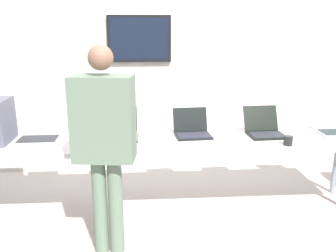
{
  "coord_description": "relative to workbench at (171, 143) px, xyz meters",
  "views": [
    {
      "loc": [
        -0.25,
        -3.14,
        1.73
      ],
      "look_at": [
        -0.03,
        -0.0,
        0.85
      ],
      "focal_mm": 38.06,
      "sensor_mm": 36.0,
      "label": 1
    }
  ],
  "objects": [
    {
      "name": "ground",
      "position": [
        0.0,
        0.0,
        -0.7
      ],
      "size": [
        8.0,
        8.0,
        0.04
      ],
      "primitive_type": "cube",
      "color": "#A49D99"
    },
    {
      "name": "back_wall",
      "position": [
        -0.01,
        1.13,
        0.63
      ],
      "size": [
        8.0,
        0.11,
        2.61
      ],
      "color": "silver",
      "rests_on": "ground"
    },
    {
      "name": "workbench",
      "position": [
        0.0,
        0.0,
        0.0
      ],
      "size": [
        3.73,
        0.7,
        0.72
      ],
      "color": "silver",
      "rests_on": "ground"
    },
    {
      "name": "laptop_station_0",
      "position": [
        -1.22,
        0.1,
        0.11
      ],
      "size": [
        0.37,
        0.33,
        0.28
      ],
      "color": "#B0B3B3",
      "rests_on": "workbench"
    },
    {
      "name": "laptop_station_1",
      "position": [
        -0.49,
        0.08,
        0.1
      ],
      "size": [
        0.37,
        0.34,
        0.27
      ],
      "color": "black",
      "rests_on": "workbench"
    },
    {
      "name": "laptop_station_2",
      "position": [
        0.21,
        0.11,
        0.1
      ],
      "size": [
        0.36,
        0.35,
        0.24
      ],
      "color": "black",
      "rests_on": "workbench"
    },
    {
      "name": "laptop_station_3",
      "position": [
        0.9,
        0.09,
        0.1
      ],
      "size": [
        0.35,
        0.38,
        0.25
      ],
      "color": "black",
      "rests_on": "workbench"
    },
    {
      "name": "laptop_station_4",
      "position": [
        1.63,
        0.12,
        0.1
      ],
      "size": [
        0.35,
        0.34,
        0.25
      ],
      "color": "#ADB5B8",
      "rests_on": "workbench"
    },
    {
      "name": "person",
      "position": [
        -0.54,
        -0.62,
        0.29
      ],
      "size": [
        0.48,
        0.62,
        1.61
      ],
      "color": "slate",
      "rests_on": "ground"
    },
    {
      "name": "coffee_mug",
      "position": [
        1.01,
        -0.25,
        0.08
      ],
      "size": [
        0.08,
        0.08,
        0.08
      ],
      "color": "black",
      "rests_on": "workbench"
    }
  ]
}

